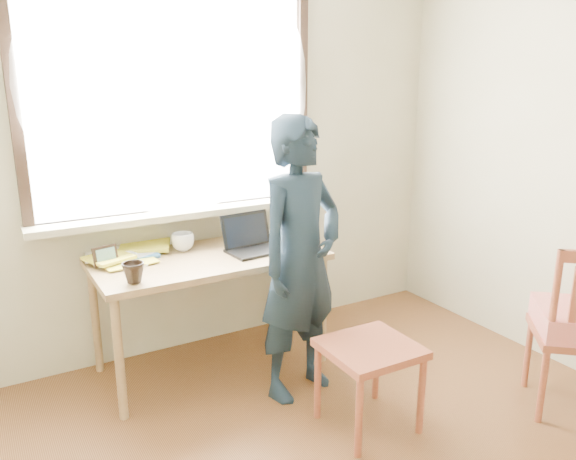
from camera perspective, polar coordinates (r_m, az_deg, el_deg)
room_shell at (r=2.03m, az=10.63°, el=11.97°), size 3.52×4.02×2.61m
desk at (r=3.38m, az=-8.01°, el=-3.79°), size 1.35×0.67×0.72m
laptop at (r=3.42m, az=-3.72°, el=-1.23°), size 0.34×0.29×0.22m
mug_white at (r=3.47m, az=-10.64°, el=-1.18°), size 0.17×0.17×0.11m
mug_dark at (r=2.99m, az=-15.42°, el=-4.20°), size 0.15×0.15×0.11m
mouse at (r=3.48m, az=0.39°, el=-1.45°), size 0.10×0.07×0.04m
desk_clutter at (r=3.41m, az=-14.41°, el=-2.27°), size 0.97×0.56×0.04m
book_a at (r=3.42m, az=-16.21°, el=-2.54°), size 0.26×0.29×0.02m
book_b at (r=3.72m, az=-2.88°, el=-0.51°), size 0.27×0.27×0.02m
picture_frame at (r=3.28m, az=-18.05°, el=-2.65°), size 0.14×0.05×0.11m
work_chair at (r=2.92m, az=8.30°, el=-12.71°), size 0.45×0.43×0.45m
person at (r=3.06m, az=1.25°, el=-3.05°), size 0.65×0.51×1.56m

